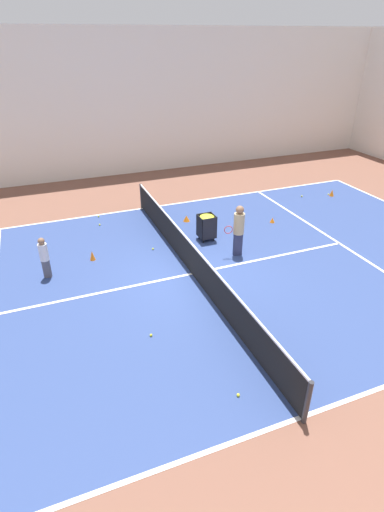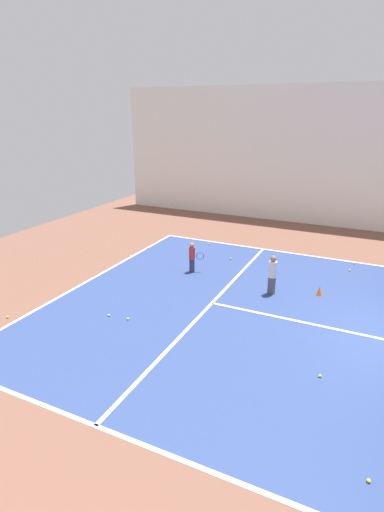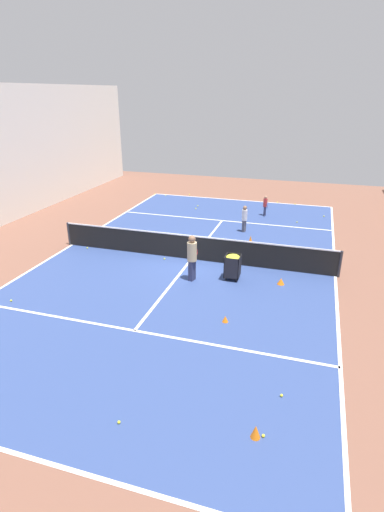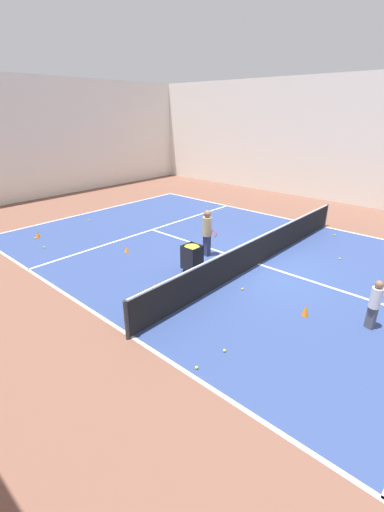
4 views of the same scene
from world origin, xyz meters
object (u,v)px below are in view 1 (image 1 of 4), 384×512
(ball_cart, at_px, (207,223))
(training_cone_0, at_px, (187,218))
(training_cone_1, at_px, (92,255))
(coach_at_net, at_px, (239,227))
(child_midcourt, at_px, (44,255))
(tennis_net, at_px, (192,259))

(ball_cart, xyz_separation_m, training_cone_0, (-1.78, -0.09, -0.55))
(training_cone_0, xyz_separation_m, training_cone_1, (1.77, -3.97, 0.04))
(ball_cart, bearing_deg, training_cone_1, -90.13)
(coach_at_net, height_order, child_midcourt, coach_at_net)
(coach_at_net, xyz_separation_m, ball_cart, (-1.40, -0.52, -0.33))
(training_cone_1, bearing_deg, tennis_net, 53.32)
(training_cone_1, bearing_deg, child_midcourt, -68.44)
(coach_at_net, relative_size, training_cone_1, 5.38)
(child_midcourt, distance_m, training_cone_0, 5.92)
(tennis_net, distance_m, child_midcourt, 4.39)
(training_cone_0, bearing_deg, coach_at_net, 10.75)
(tennis_net, xyz_separation_m, ball_cart, (-2.01, 1.35, 0.13))
(tennis_net, relative_size, training_cone_0, 44.99)
(ball_cart, bearing_deg, coach_at_net, 20.29)
(training_cone_0, bearing_deg, tennis_net, -18.48)
(coach_at_net, relative_size, ball_cart, 1.82)
(tennis_net, distance_m, coach_at_net, 2.02)
(ball_cart, height_order, training_cone_1, ball_cart)
(training_cone_0, distance_m, training_cone_1, 4.35)
(tennis_net, distance_m, training_cone_1, 3.39)
(training_cone_1, bearing_deg, ball_cart, 89.87)
(child_midcourt, distance_m, ball_cart, 5.52)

